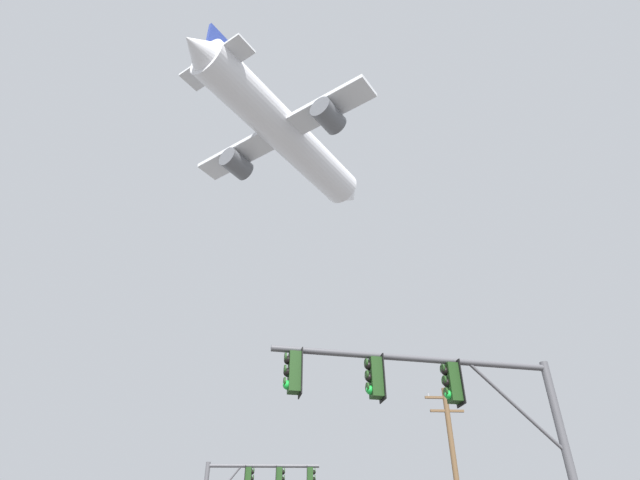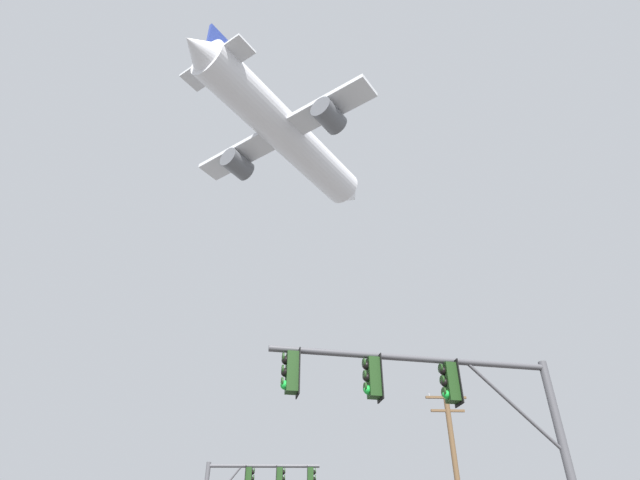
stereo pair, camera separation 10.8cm
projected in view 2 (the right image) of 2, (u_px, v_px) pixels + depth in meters
name	position (u px, v px, depth m)	size (l,w,h in m)	color
signal_pole_near	(446.00, 410.00, 11.30)	(6.86, 1.27, 6.02)	#4C4C51
airplane	(285.00, 133.00, 48.63)	(18.32, 22.41, 7.04)	white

